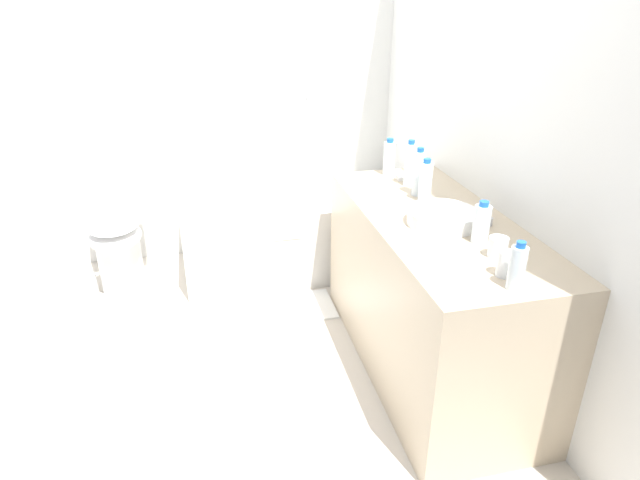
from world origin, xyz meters
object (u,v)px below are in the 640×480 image
at_px(water_bottle_3, 425,182).
at_px(toilet_paper_roll, 89,284).
at_px(soap_dish, 404,177).
at_px(water_bottle_2, 481,224).
at_px(bathtub, 294,228).
at_px(toilet, 117,234).
at_px(water_bottle_0, 389,158).
at_px(sink_faucet, 481,215).
at_px(water_bottle_4, 419,173).
at_px(sink_basin, 443,217).
at_px(bath_mat, 283,309).
at_px(drinking_glass_1, 498,247).
at_px(water_bottle_1, 517,267).
at_px(drinking_glass_0, 505,264).
at_px(water_bottle_5, 410,164).

xyz_separation_m(water_bottle_3, toilet_paper_roll, (-1.84, 0.92, -0.86)).
bearing_deg(soap_dish, water_bottle_2, -89.58).
relative_size(bathtub, toilet, 1.94).
relative_size(toilet, water_bottle_0, 3.66).
bearing_deg(toilet_paper_roll, bathtub, 4.19).
bearing_deg(bathtub, water_bottle_2, -71.25).
xyz_separation_m(sink_faucet, water_bottle_4, (-0.15, 0.38, 0.09)).
distance_m(sink_basin, sink_faucet, 0.19).
relative_size(sink_faucet, water_bottle_3, 0.69).
bearing_deg(bathtub, bath_mat, -107.48).
distance_m(water_bottle_0, bath_mat, 1.11).
bearing_deg(toilet, soap_dish, 66.00).
distance_m(soap_dish, bath_mat, 1.08).
height_order(water_bottle_4, soap_dish, water_bottle_4).
relative_size(sink_faucet, drinking_glass_1, 1.82).
bearing_deg(soap_dish, water_bottle_1, -92.91).
xyz_separation_m(toilet, water_bottle_1, (1.60, -1.87, 0.54)).
bearing_deg(drinking_glass_1, water_bottle_4, 92.78).
height_order(water_bottle_0, soap_dish, water_bottle_0).
height_order(water_bottle_0, water_bottle_1, water_bottle_0).
bearing_deg(sink_basin, water_bottle_4, 84.53).
bearing_deg(bath_mat, toilet_paper_roll, 158.21).
xyz_separation_m(water_bottle_0, water_bottle_4, (0.03, -0.35, 0.02)).
bearing_deg(bathtub, water_bottle_4, -62.58).
bearing_deg(sink_basin, drinking_glass_1, -78.45).
bearing_deg(water_bottle_4, toilet, 151.16).
xyz_separation_m(water_bottle_0, water_bottle_3, (0.03, -0.44, 0.01)).
xyz_separation_m(bathtub, toilet_paper_roll, (-1.36, -0.10, -0.21)).
height_order(water_bottle_1, drinking_glass_1, water_bottle_1).
relative_size(toilet, water_bottle_3, 3.48).
distance_m(water_bottle_1, drinking_glass_0, 0.10).
height_order(water_bottle_2, drinking_glass_1, water_bottle_2).
height_order(sink_faucet, drinking_glass_1, drinking_glass_1).
height_order(sink_faucet, water_bottle_1, water_bottle_1).
height_order(soap_dish, toilet_paper_roll, soap_dish).
distance_m(sink_faucet, drinking_glass_1, 0.37).
relative_size(sink_basin, water_bottle_2, 1.73).
height_order(water_bottle_4, bath_mat, water_bottle_4).
relative_size(soap_dish, toilet_paper_roll, 0.65).
relative_size(drinking_glass_0, drinking_glass_1, 1.20).
relative_size(water_bottle_0, water_bottle_1, 1.14).
xyz_separation_m(water_bottle_2, soap_dish, (-0.01, 0.84, -0.07)).
relative_size(water_bottle_3, drinking_glass_1, 2.64).
height_order(water_bottle_4, toilet_paper_roll, water_bottle_4).
relative_size(water_bottle_4, bath_mat, 0.40).
relative_size(drinking_glass_0, toilet_paper_roll, 0.72).
bearing_deg(water_bottle_5, water_bottle_4, -94.37).
height_order(water_bottle_2, water_bottle_5, water_bottle_5).
distance_m(water_bottle_3, water_bottle_4, 0.10).
relative_size(toilet, bath_mat, 1.24).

